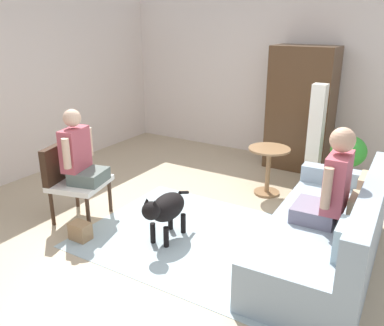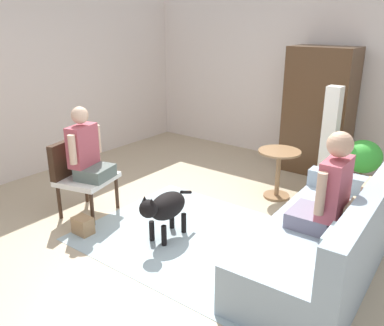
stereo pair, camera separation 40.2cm
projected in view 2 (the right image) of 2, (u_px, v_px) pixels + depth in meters
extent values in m
plane|color=tan|center=(210.00, 235.00, 4.39)|extent=(7.50, 7.50, 0.00)
cube|color=silver|center=(324.00, 81.00, 6.19)|extent=(6.85, 0.12, 2.59)
cube|color=silver|center=(46.00, 83.00, 6.00)|extent=(0.12, 6.46, 2.59)
cube|color=#9EB2B7|center=(204.00, 240.00, 4.28)|extent=(2.49, 1.86, 0.01)
cube|color=#8EA0AD|center=(319.00, 249.00, 3.69)|extent=(1.00, 2.13, 0.45)
cube|color=#8EA0AD|center=(368.00, 217.00, 3.35)|extent=(0.26, 2.10, 0.42)
cube|color=#8EA0AD|center=(352.00, 184.00, 4.32)|extent=(0.92, 0.22, 0.18)
cube|color=#9EB2B7|center=(332.00, 248.00, 3.04)|extent=(0.11, 0.32, 0.28)
cube|color=#C6B284|center=(353.00, 218.00, 3.48)|extent=(0.11, 0.32, 0.28)
cube|color=tan|center=(369.00, 196.00, 3.93)|extent=(0.11, 0.34, 0.28)
cylinder|color=#382316|center=(117.00, 192.00, 4.95)|extent=(0.04, 0.04, 0.41)
cylinder|color=#382316|center=(92.00, 209.00, 4.52)|extent=(0.04, 0.04, 0.41)
cylinder|color=#382316|center=(86.00, 187.00, 5.12)|extent=(0.04, 0.04, 0.41)
cylinder|color=#382316|center=(59.00, 202.00, 4.69)|extent=(0.04, 0.04, 0.41)
cube|color=white|center=(87.00, 179.00, 4.75)|extent=(0.68, 0.72, 0.06)
cube|color=#382316|center=(69.00, 157.00, 4.75)|extent=(0.23, 0.60, 0.41)
cube|color=slate|center=(312.00, 218.00, 3.64)|extent=(0.40, 0.42, 0.14)
cube|color=#B24C59|center=(335.00, 188.00, 3.45)|extent=(0.20, 0.41, 0.52)
sphere|color=tan|center=(340.00, 144.00, 3.32)|extent=(0.22, 0.22, 0.22)
cylinder|color=tan|center=(321.00, 194.00, 3.27)|extent=(0.08, 0.08, 0.36)
cylinder|color=tan|center=(339.00, 176.00, 3.65)|extent=(0.08, 0.08, 0.36)
cube|color=#57635C|center=(95.00, 172.00, 4.67)|extent=(0.43, 0.45, 0.14)
cube|color=#B24C59|center=(83.00, 146.00, 4.62)|extent=(0.27, 0.41, 0.47)
sphere|color=#DDB293|center=(80.00, 115.00, 4.50)|extent=(0.19, 0.19, 0.19)
cylinder|color=#DDB293|center=(97.00, 139.00, 4.79)|extent=(0.08, 0.08, 0.33)
cylinder|color=#DDB293|center=(72.00, 150.00, 4.40)|extent=(0.08, 0.08, 0.33)
cylinder|color=olive|center=(280.00, 152.00, 5.12)|extent=(0.53, 0.53, 0.02)
cylinder|color=olive|center=(278.00, 175.00, 5.22)|extent=(0.06, 0.06, 0.61)
cylinder|color=olive|center=(276.00, 196.00, 5.32)|extent=(0.33, 0.33, 0.03)
ellipsoid|color=black|center=(168.00, 206.00, 4.24)|extent=(0.29, 0.49, 0.27)
sphere|color=black|center=(148.00, 209.00, 3.99)|extent=(0.19, 0.19, 0.19)
cone|color=black|center=(152.00, 201.00, 3.93)|extent=(0.06, 0.06, 0.06)
cone|color=black|center=(145.00, 199.00, 3.98)|extent=(0.06, 0.06, 0.06)
cylinder|color=black|center=(186.00, 192.00, 4.47)|extent=(0.04, 0.18, 0.10)
cylinder|color=black|center=(164.00, 236.00, 4.15)|extent=(0.06, 0.06, 0.22)
cylinder|color=black|center=(152.00, 231.00, 4.24)|extent=(0.06, 0.06, 0.22)
cylinder|color=black|center=(184.00, 223.00, 4.41)|extent=(0.06, 0.06, 0.22)
cylinder|color=black|center=(172.00, 219.00, 4.50)|extent=(0.06, 0.06, 0.22)
cylinder|color=beige|center=(358.00, 193.00, 5.19)|extent=(0.26, 0.26, 0.21)
cylinder|color=brown|center=(360.00, 178.00, 5.12)|extent=(0.03, 0.03, 0.20)
ellipsoid|color=green|center=(363.00, 157.00, 5.03)|extent=(0.45, 0.45, 0.41)
cube|color=#4C4742|center=(324.00, 189.00, 5.48)|extent=(0.20, 0.20, 0.06)
cube|color=white|center=(330.00, 139.00, 5.25)|extent=(0.18, 0.18, 1.35)
cube|color=#4C331E|center=(319.00, 111.00, 5.94)|extent=(0.92, 0.56, 1.84)
cube|color=#99724C|center=(83.00, 226.00, 4.39)|extent=(0.21, 0.15, 0.19)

